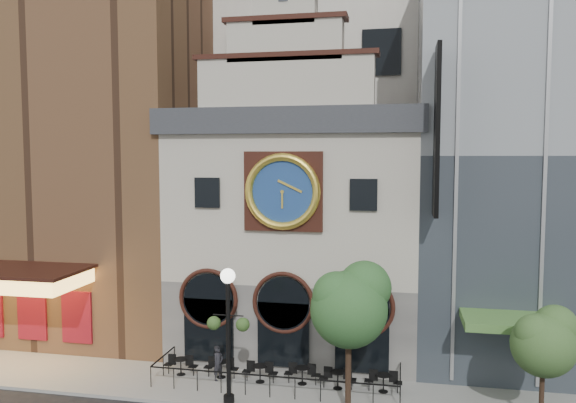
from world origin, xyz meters
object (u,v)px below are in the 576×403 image
(tree_left, at_px, (350,303))
(bistro_5, at_px, (383,381))
(bistro_2, at_px, (260,372))
(bistro_3, at_px, (302,374))
(bistro_0, at_px, (181,365))
(lamppost, at_px, (228,320))
(tree_right, at_px, (545,340))
(pedestrian, at_px, (218,363))
(bistro_4, at_px, (338,378))
(bistro_1, at_px, (221,368))

(tree_left, bearing_deg, bistro_5, 60.98)
(bistro_2, relative_size, bistro_3, 1.00)
(bistro_0, distance_m, bistro_5, 9.14)
(bistro_0, height_order, lamppost, lamppost)
(lamppost, relative_size, tree_right, 1.20)
(tree_left, xyz_separation_m, tree_right, (7.01, -0.01, -0.99))
(bistro_2, height_order, bistro_5, same)
(pedestrian, relative_size, tree_left, 0.26)
(lamppost, height_order, tree_left, tree_left)
(bistro_0, xyz_separation_m, bistro_4, (7.21, -0.12, 0.00))
(bistro_5, distance_m, lamppost, 7.16)
(bistro_3, bearing_deg, bistro_0, -179.34)
(tree_right, bearing_deg, bistro_2, 168.81)
(lamppost, height_order, tree_right, lamppost)
(bistro_0, height_order, pedestrian, pedestrian)
(bistro_4, bearing_deg, tree_right, -15.78)
(pedestrian, xyz_separation_m, tree_right, (13.05, -2.09, 2.61))
(bistro_2, distance_m, bistro_3, 1.88)
(bistro_1, relative_size, tree_right, 0.34)
(bistro_3, relative_size, lamppost, 0.29)
(bistro_1, height_order, bistro_3, same)
(bistro_2, distance_m, bistro_5, 5.38)
(bistro_0, distance_m, bistro_4, 7.21)
(bistro_0, bearing_deg, lamppost, -37.59)
(bistro_1, xyz_separation_m, bistro_2, (1.84, -0.15, 0.00))
(bistro_2, distance_m, pedestrian, 1.93)
(bistro_3, distance_m, pedestrian, 3.79)
(pedestrian, bearing_deg, bistro_0, 106.32)
(bistro_5, bearing_deg, bistro_2, -179.71)
(bistro_3, relative_size, tree_left, 0.27)
(pedestrian, bearing_deg, tree_right, -76.65)
(pedestrian, xyz_separation_m, tree_left, (6.05, -2.08, 3.60))
(bistro_3, height_order, pedestrian, pedestrian)
(bistro_4, height_order, bistro_5, same)
(bistro_2, relative_size, bistro_4, 1.00)
(tree_left, bearing_deg, bistro_1, 158.62)
(tree_left, bearing_deg, bistro_4, 107.78)
(bistro_0, bearing_deg, bistro_1, 1.86)
(bistro_0, bearing_deg, bistro_4, -0.92)
(bistro_0, relative_size, bistro_4, 1.00)
(bistro_0, distance_m, bistro_1, 1.91)
(bistro_4, height_order, lamppost, lamppost)
(bistro_4, bearing_deg, tree_left, -72.22)
(bistro_2, xyz_separation_m, bistro_4, (3.45, -0.03, 0.00))
(bistro_0, distance_m, tree_right, 15.37)
(bistro_0, distance_m, bistro_2, 3.76)
(bistro_4, height_order, pedestrian, pedestrian)
(pedestrian, bearing_deg, bistro_1, 11.05)
(bistro_2, bearing_deg, bistro_4, -0.49)
(bistro_2, height_order, bistro_4, same)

